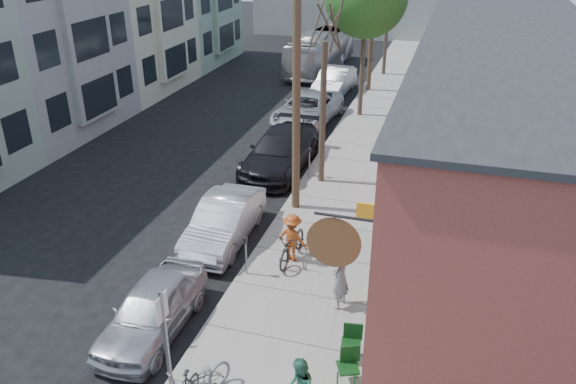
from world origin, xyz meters
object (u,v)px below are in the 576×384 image
(cyclist, at_px, (292,238))
(car_3, at_px, (307,109))
(car_2, at_px, (280,151))
(parked_bike_b, at_px, (198,384))
(patron_grey, at_px, (340,277))
(bus, at_px, (321,51))
(sign_post, at_px, (165,336))
(patio_chair_b, at_px, (351,344))
(car_0, at_px, (152,309))
(tree_bare, at_px, (323,115))
(car_1, at_px, (224,221))
(patio_chair_a, at_px, (348,367))
(utility_pole_near, at_px, (295,63))
(parking_meter_near, at_px, (246,250))
(car_4, at_px, (334,81))
(parking_meter_far, at_px, (309,158))

(cyclist, height_order, car_3, cyclist)
(car_3, bearing_deg, car_2, -81.09)
(parked_bike_b, relative_size, car_3, 0.34)
(patron_grey, bearing_deg, bus, -151.45)
(cyclist, bearing_deg, sign_post, 97.80)
(patio_chair_b, distance_m, car_0, 5.07)
(tree_bare, xyz_separation_m, cyclist, (0.52, -5.94, -1.98))
(car_1, height_order, bus, bus)
(patron_grey, height_order, cyclist, patron_grey)
(patio_chair_a, bearing_deg, sign_post, 178.44)
(utility_pole_near, bearing_deg, car_2, 114.78)
(tree_bare, bearing_deg, car_2, 154.32)
(utility_pole_near, bearing_deg, parking_meter_near, -91.75)
(car_2, bearing_deg, car_3, 95.57)
(parking_meter_near, bearing_deg, car_4, 94.91)
(car_1, bearing_deg, cyclist, -16.51)
(patio_chair_a, distance_m, cyclist, 5.28)
(patio_chair_a, distance_m, car_4, 23.92)
(utility_pole_near, distance_m, tree_bare, 3.55)
(patio_chair_b, relative_size, parked_bike_b, 0.47)
(car_0, bearing_deg, utility_pole_near, 77.30)
(tree_bare, bearing_deg, parking_meter_near, -94.44)
(parking_meter_near, height_order, car_1, car_1)
(sign_post, distance_m, parked_bike_b, 1.34)
(patio_chair_b, xyz_separation_m, car_0, (-5.07, -0.26, 0.10))
(patio_chair_a, relative_size, car_4, 0.18)
(tree_bare, relative_size, patron_grey, 2.97)
(car_1, xyz_separation_m, car_4, (-0.26, 18.05, 0.07))
(parking_meter_far, bearing_deg, bus, 102.22)
(bus, bearing_deg, tree_bare, -71.92)
(patio_chair_a, relative_size, car_0, 0.22)
(tree_bare, xyz_separation_m, parked_bike_b, (0.17, -11.99, -2.26))
(tree_bare, height_order, car_3, tree_bare)
(patio_chair_a, relative_size, bus, 0.09)
(parking_meter_far, bearing_deg, patio_chair_a, -71.01)
(car_3, bearing_deg, parking_meter_far, -69.77)
(sign_post, distance_m, parking_meter_near, 5.01)
(cyclist, bearing_deg, car_3, -60.23)
(utility_pole_near, height_order, cyclist, utility_pole_near)
(patio_chair_b, xyz_separation_m, cyclist, (-2.54, 3.80, 0.33))
(tree_bare, height_order, cyclist, tree_bare)
(car_3, bearing_deg, sign_post, -79.29)
(car_0, bearing_deg, tree_bare, 77.94)
(car_2, height_order, bus, bus)
(patio_chair_b, distance_m, car_2, 11.84)
(parking_meter_far, height_order, car_4, car_4)
(parking_meter_near, xyz_separation_m, car_3, (-1.90, 14.15, -0.21))
(utility_pole_near, height_order, car_3, utility_pole_near)
(parking_meter_near, relative_size, patio_chair_a, 1.41)
(utility_pole_near, relative_size, car_4, 2.05)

